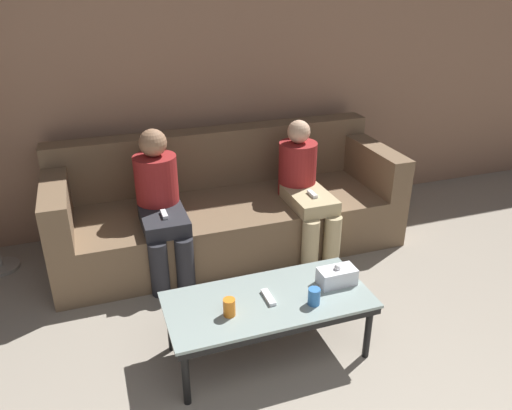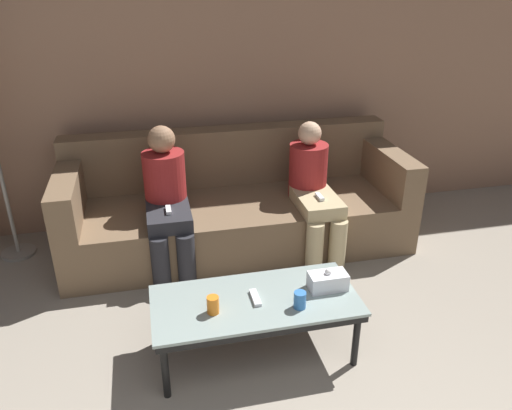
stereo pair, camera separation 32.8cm
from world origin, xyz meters
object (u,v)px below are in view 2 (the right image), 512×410
at_px(cup_near_left, 300,300).
at_px(game_remote, 255,298).
at_px(couch, 236,206).
at_px(seated_person_mid_left, 313,187).
at_px(cup_near_right, 213,305).
at_px(coffee_table, 255,305).
at_px(tissue_box, 328,281).
at_px(seated_person_left_end, 167,197).

xyz_separation_m(cup_near_left, game_remote, (-0.22, 0.13, -0.04)).
height_order(couch, seated_person_mid_left, seated_person_mid_left).
relative_size(cup_near_right, game_remote, 0.67).
bearing_deg(cup_near_right, couch, 74.40).
xyz_separation_m(coffee_table, cup_near_left, (0.22, -0.13, 0.09)).
xyz_separation_m(couch, tissue_box, (0.28, -1.36, 0.13)).
height_order(coffee_table, game_remote, game_remote).
height_order(couch, game_remote, couch).
height_order(cup_near_right, game_remote, cup_near_right).
relative_size(coffee_table, tissue_box, 5.27).
height_order(coffee_table, seated_person_left_end, seated_person_left_end).
bearing_deg(coffee_table, cup_near_left, -30.04).
height_order(coffee_table, cup_near_left, cup_near_left).
relative_size(cup_near_right, seated_person_mid_left, 0.10).
distance_m(couch, cup_near_left, 1.50).
xyz_separation_m(couch, coffee_table, (-0.15, -1.37, 0.04)).
xyz_separation_m(cup_near_right, seated_person_mid_left, (0.96, 1.17, 0.10)).
bearing_deg(seated_person_left_end, coffee_table, -70.23).
height_order(couch, cup_near_left, couch).
bearing_deg(cup_near_right, seated_person_mid_left, 50.77).
distance_m(coffee_table, seated_person_left_end, 1.22).
distance_m(couch, seated_person_mid_left, 0.65).
bearing_deg(cup_near_left, cup_near_right, 172.69).
height_order(cup_near_left, cup_near_right, cup_near_right).
xyz_separation_m(cup_near_right, tissue_box, (0.68, 0.08, 0.00)).
relative_size(cup_near_right, tissue_box, 0.46).
xyz_separation_m(coffee_table, seated_person_left_end, (-0.41, 1.13, 0.21)).
bearing_deg(couch, seated_person_left_end, -157.20).
xyz_separation_m(coffee_table, cup_near_right, (-0.25, -0.07, 0.09)).
distance_m(tissue_box, seated_person_left_end, 1.40).
xyz_separation_m(game_remote, seated_person_left_end, (-0.41, 1.13, 0.16)).
xyz_separation_m(couch, seated_person_mid_left, (0.56, -0.26, 0.22)).
xyz_separation_m(coffee_table, tissue_box, (0.43, 0.01, 0.09)).
bearing_deg(tissue_box, couch, 101.58).
distance_m(cup_near_left, seated_person_mid_left, 1.33).
relative_size(coffee_table, cup_near_right, 11.56).
relative_size(tissue_box, seated_person_mid_left, 0.22).
distance_m(coffee_table, seated_person_mid_left, 1.33).
relative_size(coffee_table, game_remote, 7.73).
relative_size(couch, seated_person_left_end, 2.55).
height_order(game_remote, seated_person_mid_left, seated_person_mid_left).
xyz_separation_m(cup_near_left, seated_person_mid_left, (0.49, 1.23, 0.10)).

